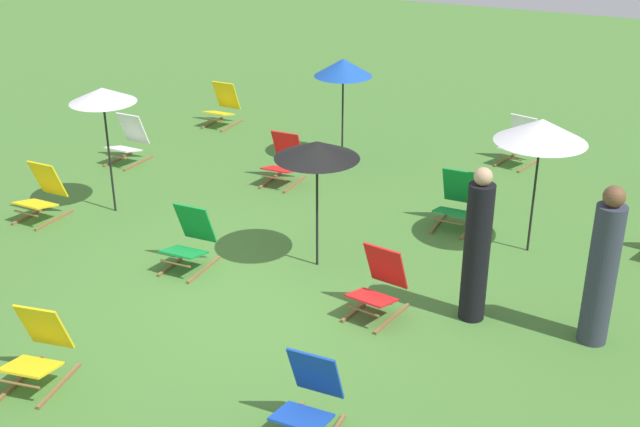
# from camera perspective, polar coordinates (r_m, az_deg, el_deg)

# --- Properties ---
(ground_plane) EXTENTS (40.00, 40.00, 0.00)m
(ground_plane) POSITION_cam_1_polar(r_m,az_deg,el_deg) (10.07, -2.94, -5.14)
(ground_plane) COLOR #477A33
(deckchair_0) EXTENTS (0.60, 0.83, 0.83)m
(deckchair_0) POSITION_cam_1_polar(r_m,az_deg,el_deg) (8.69, -19.20, -9.04)
(deckchair_0) COLOR olive
(deckchair_0) RESTS_ON ground
(deckchair_2) EXTENTS (0.49, 0.77, 0.83)m
(deckchair_2) POSITION_cam_1_polar(r_m,az_deg,el_deg) (12.42, -18.96, 1.31)
(deckchair_2) COLOR olive
(deckchair_2) RESTS_ON ground
(deckchair_3) EXTENTS (0.49, 0.77, 0.83)m
(deckchair_3) POSITION_cam_1_polar(r_m,az_deg,el_deg) (7.58, -0.79, -12.89)
(deckchair_3) COLOR olive
(deckchair_3) RESTS_ON ground
(deckchair_4) EXTENTS (0.49, 0.76, 0.83)m
(deckchair_4) POSITION_cam_1_polar(r_m,az_deg,el_deg) (13.04, -2.56, 3.75)
(deckchair_4) COLOR olive
(deckchair_4) RESTS_ON ground
(deckchair_6) EXTENTS (0.49, 0.77, 0.83)m
(deckchair_6) POSITION_cam_1_polar(r_m,az_deg,el_deg) (15.97, -6.86, 7.51)
(deckchair_6) COLOR olive
(deckchair_6) RESTS_ON ground
(deckchair_7) EXTENTS (0.50, 0.77, 0.83)m
(deckchair_7) POSITION_cam_1_polar(r_m,az_deg,el_deg) (14.30, -13.32, 5.00)
(deckchair_7) COLOR olive
(deckchair_7) RESTS_ON ground
(deckchair_8) EXTENTS (0.49, 0.77, 0.83)m
(deckchair_8) POSITION_cam_1_polar(r_m,az_deg,el_deg) (10.50, -9.14, -1.86)
(deckchair_8) COLOR olive
(deckchair_8) RESTS_ON ground
(deckchair_9) EXTENTS (0.59, 0.83, 0.83)m
(deckchair_9) POSITION_cam_1_polar(r_m,az_deg,el_deg) (9.37, 4.16, -5.01)
(deckchair_9) COLOR olive
(deckchair_9) RESTS_ON ground
(deckchair_12) EXTENTS (0.64, 0.85, 0.83)m
(deckchair_12) POSITION_cam_1_polar(r_m,az_deg,el_deg) (14.25, 13.90, 4.87)
(deckchair_12) COLOR olive
(deckchair_12) RESTS_ON ground
(deckchair_13) EXTENTS (0.48, 0.76, 0.83)m
(deckchair_13) POSITION_cam_1_polar(r_m,az_deg,el_deg) (11.66, 9.55, 0.84)
(deckchair_13) COLOR olive
(deckchair_13) RESTS_ON ground
(umbrella_0) EXTENTS (0.95, 0.95, 1.89)m
(umbrella_0) POSITION_cam_1_polar(r_m,az_deg,el_deg) (11.90, -15.06, 8.01)
(umbrella_0) COLOR black
(umbrella_0) RESTS_ON ground
(umbrella_1) EXTENTS (0.97, 0.97, 1.79)m
(umbrella_1) POSITION_cam_1_polar(r_m,az_deg,el_deg) (13.57, 1.64, 10.22)
(umbrella_1) COLOR black
(umbrella_1) RESTS_ON ground
(umbrella_2) EXTENTS (1.18, 1.18, 1.85)m
(umbrella_2) POSITION_cam_1_polar(r_m,az_deg,el_deg) (10.65, 15.31, 5.64)
(umbrella_2) COLOR black
(umbrella_2) RESTS_ON ground
(umbrella_3) EXTENTS (1.07, 1.07, 1.69)m
(umbrella_3) POSITION_cam_1_polar(r_m,az_deg,el_deg) (9.92, -0.21, 4.48)
(umbrella_3) COLOR black
(umbrella_3) RESTS_ON ground
(person_0) EXTENTS (0.42, 0.42, 1.84)m
(person_0) POSITION_cam_1_polar(r_m,az_deg,el_deg) (9.10, 19.24, -3.78)
(person_0) COLOR #333847
(person_0) RESTS_ON ground
(person_1) EXTENTS (0.40, 0.40, 1.85)m
(person_1) POSITION_cam_1_polar(r_m,az_deg,el_deg) (9.18, 10.97, -2.47)
(person_1) COLOR black
(person_1) RESTS_ON ground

